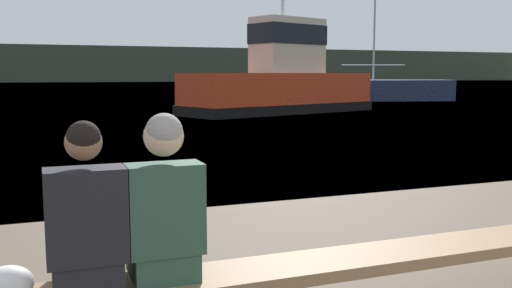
{
  "coord_description": "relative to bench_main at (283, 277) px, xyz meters",
  "views": [
    {
      "loc": [
        -2.54,
        0.06,
        1.62
      ],
      "look_at": [
        -0.2,
        6.11,
        0.82
      ],
      "focal_mm": 40.0,
      "sensor_mm": 36.0,
      "label": 1
    }
  ],
  "objects": [
    {
      "name": "water_surface",
      "position": [
        1.18,
        123.54,
        -0.4
      ],
      "size": [
        240.0,
        240.0,
        0.0
      ],
      "primitive_type": "plane",
      "color": "#386084",
      "rests_on": "ground"
    },
    {
      "name": "person_right",
      "position": [
        -0.72,
        0.0,
        0.49
      ],
      "size": [
        0.41,
        0.41,
        0.94
      ],
      "color": "#2D4C3D",
      "rests_on": "bench_main"
    },
    {
      "name": "person_left",
      "position": [
        -1.14,
        0.01,
        0.46
      ],
      "size": [
        0.41,
        0.4,
        0.91
      ],
      "color": "black",
      "rests_on": "bench_main"
    },
    {
      "name": "bench_main",
      "position": [
        0.0,
        0.0,
        0.0
      ],
      "size": [
        8.56,
        0.43,
        0.47
      ],
      "color": "#8E6B47",
      "rests_on": "ground"
    },
    {
      "name": "tugboat_red",
      "position": [
        8.41,
        19.14,
        0.85
      ],
      "size": [
        9.33,
        5.54,
        6.98
      ],
      "rotation": [
        0.0,
        0.0,
        1.91
      ],
      "color": "red",
      "rests_on": "water_surface"
    },
    {
      "name": "shopping_bag",
      "position": [
        -1.53,
        -0.02,
        0.17
      ],
      "size": [
        0.25,
        0.19,
        0.19
      ],
      "color": "white",
      "rests_on": "bench_main"
    },
    {
      "name": "moored_sailboat",
      "position": [
        18.44,
        26.98,
        0.25
      ],
      "size": [
        9.01,
        4.48,
        7.28
      ],
      "rotation": [
        0.0,
        0.0,
        1.3
      ],
      "color": "#1E2847",
      "rests_on": "water_surface"
    },
    {
      "name": "far_shoreline",
      "position": [
        1.18,
        125.45,
        3.36
      ],
      "size": [
        600.0,
        12.0,
        7.52
      ],
      "primitive_type": "cube",
      "color": "#384233",
      "rests_on": "ground"
    }
  ]
}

